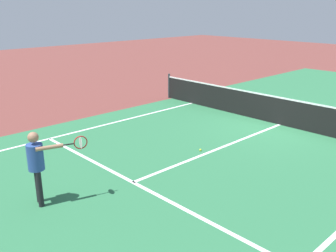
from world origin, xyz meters
The scene contains 8 objects.
ground_plane centered at (0.00, 0.00, 0.00)m, with size 60.00×60.00×0.00m, color brown.
court_surface_inbounds centered at (0.00, 0.00, 0.00)m, with size 10.62×24.40×0.00m, color #2D7247.
line_sideline_left centered at (-4.11, -5.95, 0.00)m, with size 0.10×11.89×0.01m, color white.
line_service_near centered at (0.00, -6.40, 0.00)m, with size 8.22×0.10×0.01m, color white.
line_center_service centered at (0.00, -3.20, 0.00)m, with size 0.10×6.40×0.01m, color white.
net centered at (0.00, 0.00, 0.49)m, with size 11.08×0.09×1.07m.
player_near centered at (-0.53, -8.35, 0.96)m, with size 0.73×1.08×1.55m.
tennis_ball_mid_court centered at (-0.24, -3.81, 0.03)m, with size 0.07×0.07×0.07m, color #CCE033.
Camera 1 is at (6.19, -11.18, 3.86)m, focal length 39.91 mm.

